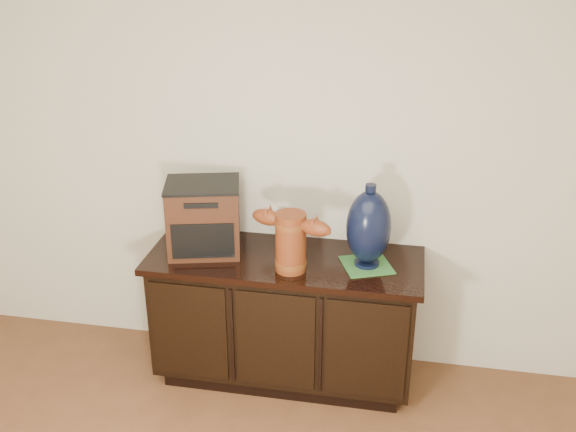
% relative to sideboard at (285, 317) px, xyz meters
% --- Properties ---
extents(sideboard, '(1.46, 0.56, 0.75)m').
position_rel_sideboard_xyz_m(sideboard, '(0.00, 0.00, 0.00)').
color(sideboard, black).
rests_on(sideboard, ground).
extents(terracotta_vessel, '(0.44, 0.21, 0.31)m').
position_rel_sideboard_xyz_m(terracotta_vessel, '(0.06, -0.12, 0.54)').
color(terracotta_vessel, brown).
rests_on(terracotta_vessel, sideboard).
extents(tv_radio, '(0.45, 0.39, 0.39)m').
position_rel_sideboard_xyz_m(tv_radio, '(-0.44, 0.01, 0.56)').
color(tv_radio, '#391B0E').
rests_on(tv_radio, sideboard).
extents(green_mat, '(0.31, 0.31, 0.01)m').
position_rel_sideboard_xyz_m(green_mat, '(0.43, -0.01, 0.37)').
color(green_mat, '#326D31').
rests_on(green_mat, sideboard).
extents(lamp_base, '(0.30, 0.30, 0.44)m').
position_rel_sideboard_xyz_m(lamp_base, '(0.43, -0.01, 0.59)').
color(lamp_base, black).
rests_on(lamp_base, green_mat).
extents(spray_can, '(0.06, 0.06, 0.18)m').
position_rel_sideboard_xyz_m(spray_can, '(-0.06, 0.19, 0.46)').
color(spray_can, '#5A0F1A').
rests_on(spray_can, sideboard).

